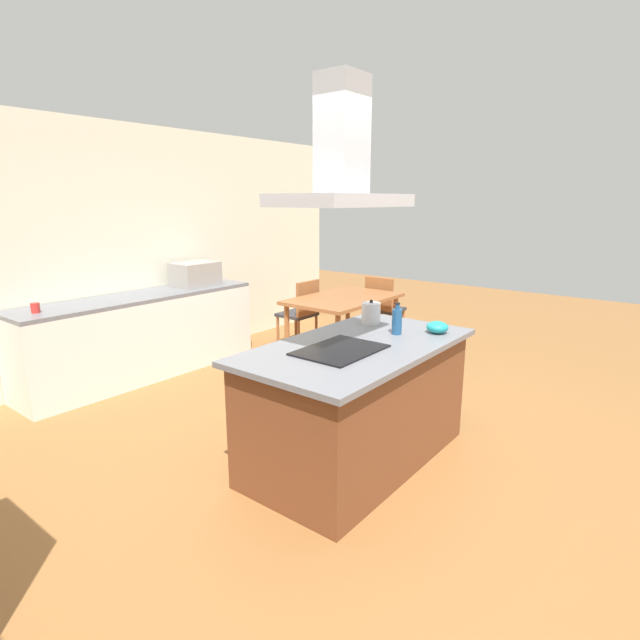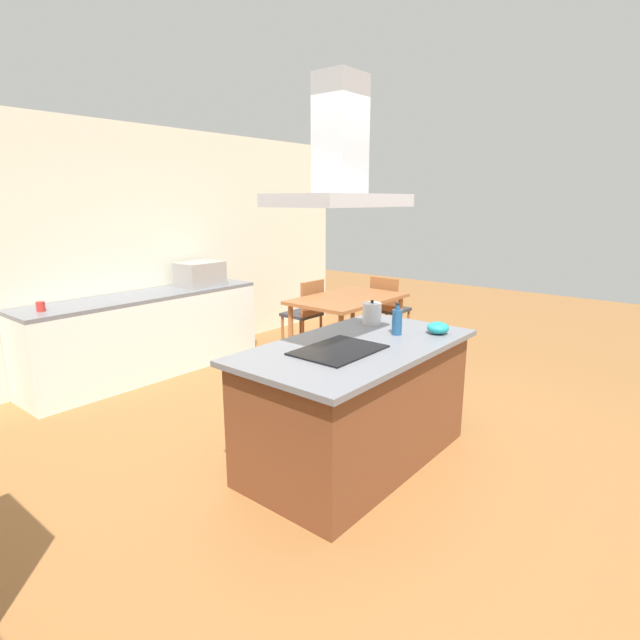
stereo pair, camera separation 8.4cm
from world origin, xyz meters
TOP-DOWN VIEW (x-y plane):
  - ground at (0.00, 1.50)m, footprint 16.00×16.00m
  - wall_back at (0.00, 3.25)m, footprint 7.20×0.10m
  - kitchen_island at (0.00, 0.00)m, footprint 1.82×1.00m
  - cooktop at (-0.22, 0.00)m, footprint 0.60×0.44m
  - tea_kettle at (0.56, 0.25)m, footprint 0.21×0.15m
  - olive_oil_bottle at (0.40, -0.08)m, footprint 0.08×0.08m
  - mixing_bowl at (0.62, -0.31)m, footprint 0.17×0.17m
  - back_counter at (0.08, 2.88)m, footprint 2.62×0.62m
  - countertop_microwave at (0.83, 2.88)m, footprint 0.50×0.38m
  - coffee_mug_red at (-0.98, 2.85)m, footprint 0.08×0.08m
  - dining_table at (1.99, 1.55)m, footprint 1.40×0.90m
  - chair_facing_back_wall at (1.99, 2.21)m, footprint 0.42×0.42m
  - chair_at_right_end at (2.90, 1.55)m, footprint 0.42×0.42m
  - range_hood at (-0.22, 0.00)m, footprint 0.90×0.55m

SIDE VIEW (x-z plane):
  - ground at x=0.00m, z-range 0.00..0.00m
  - back_counter at x=0.08m, z-range 0.00..0.90m
  - kitchen_island at x=0.00m, z-range 0.00..0.90m
  - chair_facing_back_wall at x=1.99m, z-range 0.06..0.95m
  - chair_at_right_end at x=2.90m, z-range 0.06..0.95m
  - dining_table at x=1.99m, z-range 0.29..1.04m
  - cooktop at x=-0.22m, z-range 0.90..0.91m
  - coffee_mug_red at x=-0.98m, z-range 0.90..0.99m
  - mixing_bowl at x=0.62m, z-range 0.90..0.99m
  - tea_kettle at x=0.56m, z-range 0.89..1.09m
  - olive_oil_bottle at x=0.40m, z-range 0.88..1.12m
  - countertop_microwave at x=0.83m, z-range 0.90..1.18m
  - wall_back at x=0.00m, z-range 0.00..2.70m
  - range_hood at x=-0.22m, z-range 1.71..2.49m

